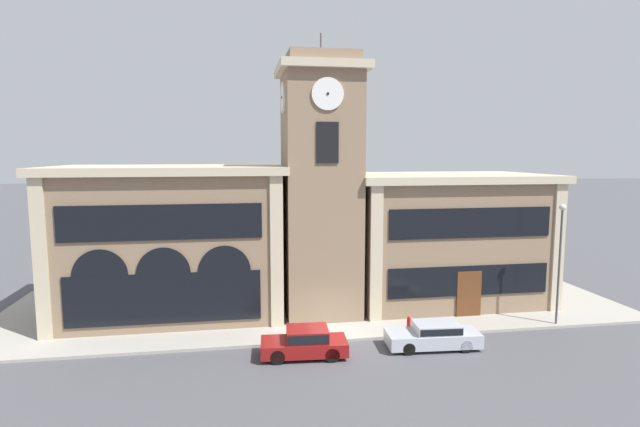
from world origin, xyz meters
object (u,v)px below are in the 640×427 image
Objects in this scene: street_lamp at (560,248)px; fire_hydrant at (409,324)px; parked_car_near at (305,342)px; parked_car_mid at (434,335)px.

street_lamp reaches higher than fire_hydrant.
street_lamp is 9.48m from fire_hydrant.
street_lamp reaches higher than parked_car_near.
parked_car_mid is at bearing -72.31° from fire_hydrant.
parked_car_mid reaches higher than fire_hydrant.
parked_car_near reaches higher than fire_hydrant.
parked_car_mid is 2.04m from fire_hydrant.
parked_car_near is at bearing -161.69° from fire_hydrant.
fire_hydrant is (-8.63, 0.08, -3.92)m from street_lamp.
street_lamp is (8.02, 1.86, 3.81)m from parked_car_mid.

